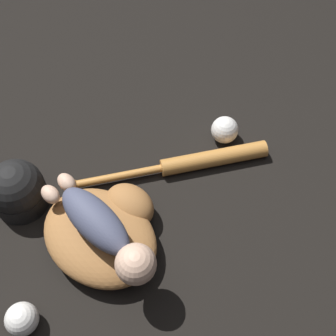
{
  "coord_description": "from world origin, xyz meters",
  "views": [
    {
      "loc": [
        0.53,
        -0.2,
        1.12
      ],
      "look_at": [
        0.03,
        0.25,
        0.07
      ],
      "focal_mm": 50.0,
      "sensor_mm": 36.0,
      "label": 1
    }
  ],
  "objects_px": {
    "baseball_spare": "(22,319)",
    "baseball_cap": "(17,189)",
    "baby_figure": "(104,232)",
    "baseball": "(225,130)",
    "baseball_glove": "(104,232)",
    "baseball_bat": "(195,162)"
  },
  "relations": [
    {
      "from": "baseball_spare",
      "to": "baseball_cap",
      "type": "height_order",
      "value": "baseball_cap"
    },
    {
      "from": "baseball_bat",
      "to": "baseball_spare",
      "type": "xyz_separation_m",
      "value": [
        0.05,
        -0.6,
        0.01
      ]
    },
    {
      "from": "baby_figure",
      "to": "baseball_cap",
      "type": "bearing_deg",
      "value": -164.64
    },
    {
      "from": "baseball_spare",
      "to": "baseball_cap",
      "type": "relative_size",
      "value": 0.38
    },
    {
      "from": "baseball_spare",
      "to": "baseball_bat",
      "type": "bearing_deg",
      "value": 94.78
    },
    {
      "from": "baseball_cap",
      "to": "baby_figure",
      "type": "bearing_deg",
      "value": 15.36
    },
    {
      "from": "baby_figure",
      "to": "baseball_spare",
      "type": "distance_m",
      "value": 0.27
    },
    {
      "from": "baseball_spare",
      "to": "baseball_cap",
      "type": "bearing_deg",
      "value": 148.5
    },
    {
      "from": "baby_figure",
      "to": "baseball_glove",
      "type": "bearing_deg",
      "value": 154.82
    },
    {
      "from": "baby_figure",
      "to": "baseball_bat",
      "type": "xyz_separation_m",
      "value": [
        -0.05,
        0.34,
        -0.11
      ]
    },
    {
      "from": "baseball_bat",
      "to": "baseball_cap",
      "type": "xyz_separation_m",
      "value": [
        -0.23,
        -0.42,
        0.04
      ]
    },
    {
      "from": "baseball_glove",
      "to": "baseball_cap",
      "type": "bearing_deg",
      "value": -158.5
    },
    {
      "from": "baseball_bat",
      "to": "baseball_spare",
      "type": "height_order",
      "value": "baseball_spare"
    },
    {
      "from": "baseball",
      "to": "baseball_spare",
      "type": "relative_size",
      "value": 1.02
    },
    {
      "from": "baseball_bat",
      "to": "baseball_spare",
      "type": "bearing_deg",
      "value": -85.22
    },
    {
      "from": "baby_figure",
      "to": "baseball",
      "type": "relative_size",
      "value": 4.62
    },
    {
      "from": "baseball_bat",
      "to": "baby_figure",
      "type": "bearing_deg",
      "value": -82.25
    },
    {
      "from": "baby_figure",
      "to": "baseball",
      "type": "bearing_deg",
      "value": 97.28
    },
    {
      "from": "baseball_spare",
      "to": "baseball_glove",
      "type": "bearing_deg",
      "value": 98.8
    },
    {
      "from": "baseball_spare",
      "to": "baseball_cap",
      "type": "xyz_separation_m",
      "value": [
        -0.28,
        0.17,
        0.02
      ]
    },
    {
      "from": "baseball_glove",
      "to": "baseball_spare",
      "type": "relative_size",
      "value": 4.43
    },
    {
      "from": "baseball",
      "to": "baseball_bat",
      "type": "bearing_deg",
      "value": -83.93
    }
  ]
}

